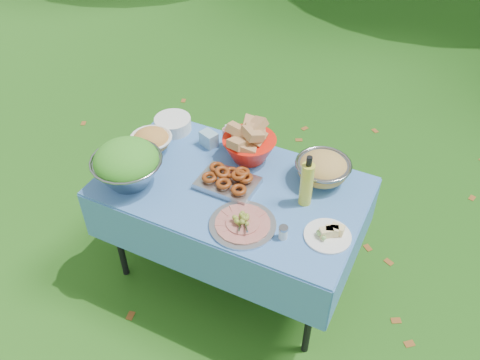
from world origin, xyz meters
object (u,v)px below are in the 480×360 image
object	(u,v)px
salad_bowl	(127,164)
pasta_bowl_steel	(323,168)
charcuterie_platter	(243,220)
bread_bowl	(249,143)
picnic_table	(233,232)
oil_bottle	(307,181)
plate_stack	(173,124)

from	to	relation	value
salad_bowl	pasta_bowl_steel	distance (m)	1.07
pasta_bowl_steel	charcuterie_platter	size ratio (longest dim) A/B	0.89
bread_bowl	picnic_table	bearing A→B (deg)	-85.93
salad_bowl	pasta_bowl_steel	xyz separation A→B (m)	(0.95, 0.49, -0.05)
salad_bowl	charcuterie_platter	bearing A→B (deg)	-1.79
salad_bowl	oil_bottle	bearing A→B (deg)	16.46
salad_bowl	bread_bowl	world-z (taller)	salad_bowl
charcuterie_platter	pasta_bowl_steel	bearing A→B (deg)	64.70
picnic_table	bread_bowl	bearing A→B (deg)	94.07
charcuterie_platter	picnic_table	bearing A→B (deg)	127.11
bread_bowl	pasta_bowl_steel	xyz separation A→B (m)	(0.45, 0.00, -0.02)
pasta_bowl_steel	oil_bottle	xyz separation A→B (m)	(-0.02, -0.22, 0.07)
plate_stack	bread_bowl	size ratio (longest dim) A/B	0.73
picnic_table	oil_bottle	xyz separation A→B (m)	(0.41, 0.05, 0.54)
picnic_table	charcuterie_platter	bearing A→B (deg)	-52.89
pasta_bowl_steel	oil_bottle	bearing A→B (deg)	-95.28
plate_stack	charcuterie_platter	bearing A→B (deg)	-36.15
bread_bowl	charcuterie_platter	size ratio (longest dim) A/B	0.91
charcuterie_platter	bread_bowl	bearing A→B (deg)	111.98
oil_bottle	picnic_table	bearing A→B (deg)	-172.85
salad_bowl	picnic_table	bearing A→B (deg)	23.19
pasta_bowl_steel	salad_bowl	bearing A→B (deg)	-152.76
salad_bowl	plate_stack	bearing A→B (deg)	94.84
picnic_table	salad_bowl	distance (m)	0.76
pasta_bowl_steel	bread_bowl	bearing A→B (deg)	-179.43
salad_bowl	bread_bowl	xyz separation A→B (m)	(0.51, 0.49, -0.02)
bread_bowl	charcuterie_platter	bearing A→B (deg)	-68.02
picnic_table	charcuterie_platter	distance (m)	0.52
salad_bowl	bread_bowl	distance (m)	0.70
salad_bowl	charcuterie_platter	size ratio (longest dim) A/B	1.13
picnic_table	bread_bowl	xyz separation A→B (m)	(-0.02, 0.26, 0.49)
plate_stack	bread_bowl	xyz separation A→B (m)	(0.55, -0.04, 0.06)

